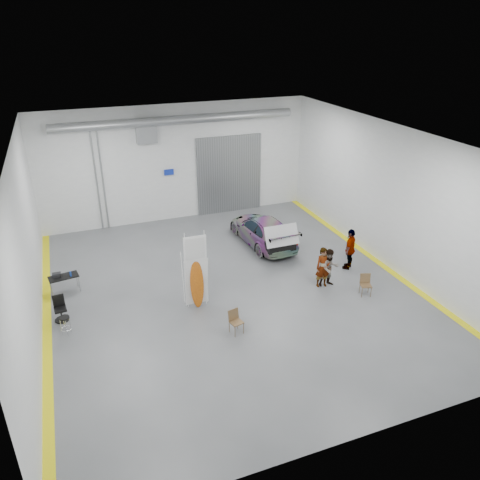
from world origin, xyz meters
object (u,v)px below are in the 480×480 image
object	(u,v)px
sedan_car	(263,230)
shop_stool	(66,326)
folding_chair_near	(236,326)
surfboard_display	(197,277)
folding_chair_far	(365,289)
person_c	(350,249)
person_b	(330,268)
work_table	(62,277)
person_a	(323,267)
office_chair	(61,310)

from	to	relation	value
sedan_car	shop_stool	bearing A→B (deg)	21.27
sedan_car	folding_chair_near	size ratio (longest dim) A/B	5.33
surfboard_display	folding_chair_far	xyz separation A→B (m)	(6.28, -1.58, -0.97)
sedan_car	person_c	distance (m)	4.37
person_c	shop_stool	world-z (taller)	person_c
person_b	surfboard_display	world-z (taller)	surfboard_display
shop_stool	work_table	world-z (taller)	work_table
person_a	folding_chair_far	bearing A→B (deg)	-36.99
sedan_car	work_table	size ratio (longest dim) A/B	3.86
person_c	person_b	bearing A→B (deg)	-8.76
person_b	person_c	world-z (taller)	person_c
folding_chair_far	person_a	bearing A→B (deg)	154.28
person_b	folding_chair_far	world-z (taller)	person_b
person_a	surfboard_display	xyz separation A→B (m)	(-5.06, 0.38, 0.39)
person_c	work_table	size ratio (longest dim) A/B	1.55
folding_chair_near	folding_chair_far	bearing A→B (deg)	-8.76
folding_chair_near	office_chair	bearing A→B (deg)	138.19
sedan_car	shop_stool	world-z (taller)	sedan_car
sedan_car	person_c	xyz separation A→B (m)	(2.46, -3.61, 0.25)
person_a	folding_chair_near	world-z (taller)	person_a
person_a	folding_chair_far	size ratio (longest dim) A/B	1.98
sedan_car	person_b	distance (m)	4.66
person_a	shop_stool	xyz separation A→B (m)	(-9.71, 0.30, -0.50)
folding_chair_far	work_table	bearing A→B (deg)	176.99
person_b	shop_stool	xyz separation A→B (m)	(-9.97, 0.36, -0.45)
surfboard_display	work_table	xyz separation A→B (m)	(-4.63, 2.81, -0.54)
sedan_car	surfboard_display	world-z (taller)	surfboard_display
folding_chair_far	shop_stool	xyz separation A→B (m)	(-10.93, 1.50, 0.08)
sedan_car	folding_chair_far	world-z (taller)	sedan_car
sedan_car	person_a	world-z (taller)	person_a
person_b	office_chair	world-z (taller)	person_b
folding_chair_near	work_table	xyz separation A→B (m)	(-5.40, 4.88, 0.43)
person_a	person_b	xyz separation A→B (m)	(0.26, -0.06, -0.04)
office_chair	person_a	bearing A→B (deg)	-12.07
sedan_car	person_c	world-z (taller)	person_c
office_chair	folding_chair_near	bearing A→B (deg)	-32.78
folding_chair_far	office_chair	world-z (taller)	office_chair
person_b	work_table	world-z (taller)	person_b
person_c	surfboard_display	distance (m)	6.91
person_a	office_chair	bearing A→B (deg)	-179.64
person_a	folding_chair_far	xyz separation A→B (m)	(1.22, -1.20, -0.57)
person_a	person_c	distance (m)	2.04
person_c	surfboard_display	bearing A→B (deg)	-36.13
shop_stool	work_table	bearing A→B (deg)	89.64
person_c	surfboard_display	size ratio (longest dim) A/B	0.60
person_b	surfboard_display	bearing A→B (deg)	179.57
shop_stool	work_table	xyz separation A→B (m)	(0.02, 2.89, 0.35)
sedan_car	office_chair	bearing A→B (deg)	15.87
folding_chair_far	office_chair	distance (m)	11.33
person_b	folding_chair_far	bearing A→B (deg)	-45.93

